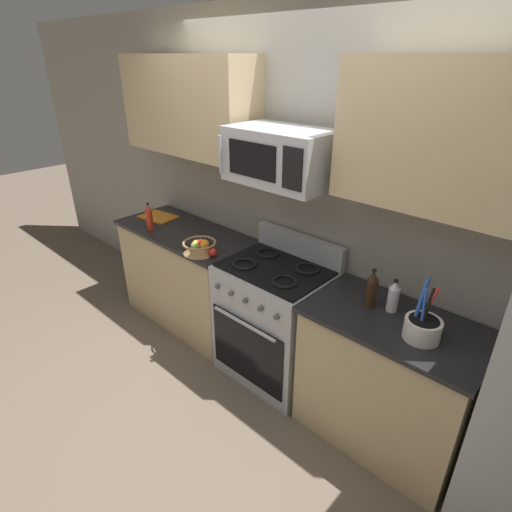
% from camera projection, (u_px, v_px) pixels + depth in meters
% --- Properties ---
extents(ground_plane, '(16.00, 16.00, 0.00)m').
position_uv_depth(ground_plane, '(211.00, 418.00, 2.83)').
color(ground_plane, '#6B5B4C').
extents(wall_back, '(8.00, 0.10, 2.60)m').
position_uv_depth(wall_back, '(310.00, 204.00, 2.92)').
color(wall_back, '#9E998E').
rests_on(wall_back, ground).
extents(counter_left, '(1.30, 0.59, 0.91)m').
position_uv_depth(counter_left, '(187.00, 276.00, 3.69)').
color(counter_left, tan).
rests_on(counter_left, ground).
extents(range_oven, '(0.76, 0.63, 1.09)m').
position_uv_depth(range_oven, '(275.00, 321.00, 3.05)').
color(range_oven, '#B2B5BA').
rests_on(range_oven, ground).
extents(counter_right, '(1.02, 0.59, 0.91)m').
position_uv_depth(counter_right, '(385.00, 381.00, 2.51)').
color(counter_right, tan).
rests_on(counter_right, ground).
extents(microwave, '(0.69, 0.44, 0.34)m').
position_uv_depth(microwave, '(281.00, 156.00, 2.53)').
color(microwave, '#B2B5BA').
extents(upper_cabinets_left, '(1.29, 0.34, 0.72)m').
position_uv_depth(upper_cabinets_left, '(188.00, 106.00, 3.15)').
color(upper_cabinets_left, tan).
extents(upper_cabinets_right, '(1.01, 0.34, 0.72)m').
position_uv_depth(upper_cabinets_right, '(443.00, 136.00, 1.96)').
color(upper_cabinets_right, tan).
extents(utensil_crock, '(0.19, 0.19, 0.33)m').
position_uv_depth(utensil_crock, '(422.00, 327.00, 2.13)').
color(utensil_crock, white).
rests_on(utensil_crock, counter_right).
extents(fruit_basket, '(0.26, 0.26, 0.11)m').
position_uv_depth(fruit_basket, '(200.00, 246.00, 3.07)').
color(fruit_basket, '#9E7A4C').
rests_on(fruit_basket, counter_left).
extents(apple_loose, '(0.07, 0.07, 0.07)m').
position_uv_depth(apple_loose, '(213.00, 253.00, 3.02)').
color(apple_loose, red).
rests_on(apple_loose, counter_left).
extents(cutting_board, '(0.35, 0.27, 0.02)m').
position_uv_depth(cutting_board, '(158.00, 217.00, 3.76)').
color(cutting_board, orange).
rests_on(cutting_board, counter_left).
extents(bottle_vinegar, '(0.07, 0.07, 0.21)m').
position_uv_depth(bottle_vinegar, '(393.00, 297.00, 2.36)').
color(bottle_vinegar, silver).
rests_on(bottle_vinegar, counter_right).
extents(bottle_hot_sauce, '(0.06, 0.06, 0.24)m').
position_uv_depth(bottle_hot_sauce, '(149.00, 218.00, 3.45)').
color(bottle_hot_sauce, red).
rests_on(bottle_hot_sauce, counter_left).
extents(bottle_soy, '(0.07, 0.07, 0.25)m').
position_uv_depth(bottle_soy, '(372.00, 289.00, 2.39)').
color(bottle_soy, '#382314').
rests_on(bottle_soy, counter_right).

